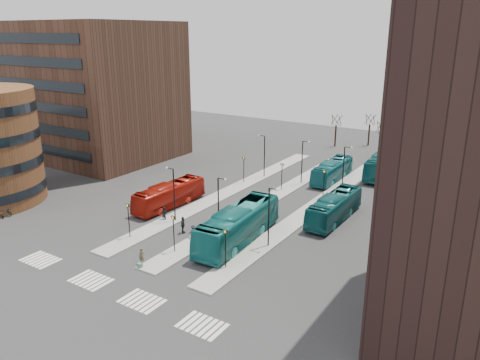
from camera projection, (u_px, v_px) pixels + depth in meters
The scene contains 21 objects.
ground at pixel (59, 306), 36.49m from camera, with size 160.00×160.00×0.00m, color #2A2A2C.
island_left at pixel (230, 191), 62.57m from camera, with size 2.50×45.00×0.15m, color gray.
island_mid at pixel (269, 199), 59.47m from camera, with size 2.50×45.00×0.15m, color gray.
island_right at pixel (313, 208), 56.38m from camera, with size 2.50×45.00×0.15m, color gray.
suitcase at pixel (140, 266), 42.10m from camera, with size 0.43×0.34×0.54m, color navy.
red_bus at pixel (169, 195), 56.75m from camera, with size 2.48×10.60×2.95m, color #A3170C.
teal_bus_a at pixel (238, 225), 47.16m from camera, with size 3.07×13.10×3.65m, color #167172.
teal_bus_b at pixel (332, 171), 66.76m from camera, with size 2.45×10.45×2.91m, color #166670.
teal_bus_c at pixel (334, 207), 52.66m from camera, with size 2.55×10.89×3.03m, color #12555A.
teal_bus_d at pixel (384, 164), 69.01m from camera, with size 2.95×12.62×3.51m, color #12565A.
traveller at pixel (142, 256), 42.89m from camera, with size 0.56×0.37×1.55m, color brown.
commuter_a at pixel (164, 214), 52.79m from camera, with size 0.78×0.60×1.60m, color black.
commuter_b at pixel (183, 225), 49.36m from camera, with size 1.08×0.45×1.84m, color black.
commuter_c at pixel (193, 232), 48.09m from camera, with size 0.96×0.55×1.48m, color black.
bicycle_mid at pixel (0, 214), 53.55m from camera, with size 0.44×1.55×0.93m, color gray.
bicycle_far at pixel (5, 212), 54.07m from camera, with size 0.65×1.86×0.98m, color gray.
crosswalk_stripes at pixel (113, 289), 38.79m from camera, with size 22.35×2.40×0.01m.
office_block at pixel (94, 91), 77.93m from camera, with size 25.00×20.12×22.00m.
sign_poles at pixel (237, 197), 53.36m from camera, with size 12.45×22.12×3.65m.
lamp_posts at pixel (266, 178), 56.48m from camera, with size 14.04×20.24×6.12m.
bare_trees at pixel (361, 134), 84.50m from camera, with size 10.97×8.14×5.90m.
Camera 1 is at (29.14, -19.06, 20.41)m, focal length 35.00 mm.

